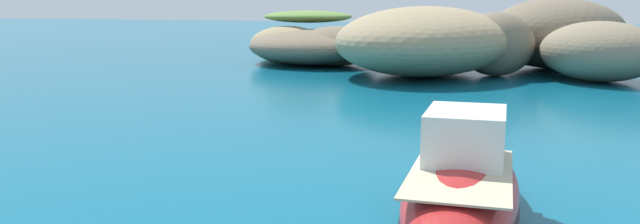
# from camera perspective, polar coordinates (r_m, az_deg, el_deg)

# --- Properties ---
(islet_large) EXTENTS (30.27, 31.74, 6.85)m
(islet_large) POSITION_cam_1_polar(r_m,az_deg,el_deg) (59.69, 15.83, 6.40)
(islet_large) COLOR #756651
(islet_large) RESTS_ON ground
(islet_small) EXTENTS (19.24, 20.01, 5.53)m
(islet_small) POSITION_cam_1_polar(r_m,az_deg,el_deg) (66.93, -0.71, 6.21)
(islet_small) COLOR #756651
(islet_small) RESTS_ON ground
(motorboat_red) EXTENTS (3.64, 11.14, 3.25)m
(motorboat_red) POSITION_cam_1_polar(r_m,az_deg,el_deg) (19.08, 12.83, -6.49)
(motorboat_red) COLOR red
(motorboat_red) RESTS_ON ground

